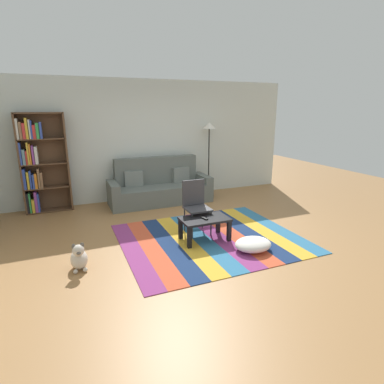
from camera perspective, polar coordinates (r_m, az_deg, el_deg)
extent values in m
plane|color=#9E7042|center=(5.37, 1.02, -7.56)|extent=(14.00, 14.00, 0.00)
cube|color=silver|center=(7.39, -7.05, 9.43)|extent=(6.80, 0.10, 2.70)
cube|color=#843370|center=(4.80, -10.71, -10.69)|extent=(0.28, 2.40, 0.01)
cube|color=#C64C2D|center=(4.85, -7.40, -10.22)|extent=(0.28, 2.40, 0.01)
cube|color=navy|center=(4.93, -4.18, -9.72)|extent=(0.28, 2.40, 0.01)
cube|color=gold|center=(5.01, -1.07, -9.22)|extent=(0.28, 2.40, 0.01)
cube|color=teal|center=(5.12, 1.91, -8.70)|extent=(0.28, 2.40, 0.01)
cube|color=#843370|center=(5.23, 4.76, -8.19)|extent=(0.28, 2.40, 0.01)
cube|color=#C64C2D|center=(5.36, 7.47, -7.68)|extent=(0.28, 2.40, 0.01)
cube|color=navy|center=(5.50, 10.04, -7.18)|extent=(0.28, 2.40, 0.01)
cube|color=gold|center=(5.65, 12.48, -6.70)|extent=(0.28, 2.40, 0.01)
cube|color=teal|center=(5.81, 14.78, -6.23)|extent=(0.28, 2.40, 0.01)
cube|color=#59605B|center=(7.02, -5.76, -0.39)|extent=(1.90, 0.80, 0.40)
cube|color=#59605B|center=(7.19, -6.58, 4.04)|extent=(1.90, 0.20, 0.60)
cube|color=#59605B|center=(6.78, -14.19, -0.65)|extent=(0.18, 0.80, 0.56)
cube|color=#59605B|center=(7.36, 1.97, 1.05)|extent=(0.18, 0.80, 0.56)
cube|color=slate|center=(6.97, -10.60, 2.36)|extent=(0.42, 0.19, 0.36)
cube|color=slate|center=(7.28, -2.11, 3.14)|extent=(0.42, 0.19, 0.36)
cube|color=brown|center=(6.95, -28.94, 4.37)|extent=(0.04, 0.28, 2.00)
cube|color=brown|center=(6.91, -21.82, 5.12)|extent=(0.04, 0.28, 2.00)
cube|color=brown|center=(7.05, -25.36, 4.93)|extent=(0.90, 0.01, 2.00)
cube|color=brown|center=(7.14, -24.51, -3.00)|extent=(0.86, 0.28, 0.02)
cube|color=brown|center=(7.01, -24.94, 0.82)|extent=(0.86, 0.28, 0.02)
cube|color=brown|center=(6.92, -25.39, 4.75)|extent=(0.86, 0.28, 0.02)
cube|color=brown|center=(6.86, -25.86, 8.78)|extent=(0.86, 0.28, 0.02)
cube|color=brown|center=(6.84, -26.34, 12.85)|extent=(0.86, 0.28, 0.02)
cube|color=black|center=(7.10, -27.85, -1.69)|extent=(0.04, 0.25, 0.40)
cube|color=green|center=(7.07, -27.53, -1.72)|extent=(0.03, 0.19, 0.40)
cube|color=gold|center=(7.08, -27.05, -2.21)|extent=(0.05, 0.18, 0.27)
cube|color=purple|center=(7.09, -26.65, -1.50)|extent=(0.05, 0.26, 0.42)
cube|color=#334CB2|center=(7.06, -26.30, -1.72)|extent=(0.03, 0.18, 0.38)
cube|color=#334CB2|center=(7.00, -28.31, 2.16)|extent=(0.05, 0.26, 0.40)
cube|color=gold|center=(6.97, -27.82, 1.94)|extent=(0.04, 0.21, 0.34)
cube|color=#334CB2|center=(6.96, -27.47, 2.04)|extent=(0.03, 0.20, 0.36)
cube|color=#334CB2|center=(6.97, -27.04, 1.79)|extent=(0.04, 0.21, 0.29)
cube|color=orange|center=(6.95, -26.69, 1.85)|extent=(0.05, 0.17, 0.30)
cube|color=#8C6647|center=(6.94, -26.27, 2.27)|extent=(0.04, 0.18, 0.39)
cube|color=#8C6647|center=(6.94, -25.86, 2.01)|extent=(0.04, 0.18, 0.32)
cube|color=#334CB2|center=(6.90, -28.91, 6.19)|extent=(0.03, 0.21, 0.43)
cube|color=#668C99|center=(6.89, -28.44, 5.68)|extent=(0.05, 0.19, 0.29)
cube|color=red|center=(6.91, -28.03, 5.62)|extent=(0.03, 0.23, 0.26)
cube|color=gold|center=(6.87, -27.85, 6.29)|extent=(0.03, 0.18, 0.43)
cube|color=orange|center=(6.89, -27.52, 6.21)|extent=(0.03, 0.23, 0.39)
cube|color=purple|center=(6.86, -27.13, 6.09)|extent=(0.04, 0.17, 0.36)
cube|color=silver|center=(6.88, -26.65, 6.09)|extent=(0.05, 0.22, 0.34)
cube|color=silver|center=(6.84, -29.40, 10.05)|extent=(0.04, 0.19, 0.39)
cube|color=#8C6647|center=(6.84, -28.93, 9.85)|extent=(0.05, 0.19, 0.32)
cube|color=red|center=(6.84, -28.44, 9.81)|extent=(0.05, 0.20, 0.30)
cube|color=gold|center=(6.83, -28.06, 10.25)|extent=(0.04, 0.19, 0.39)
cube|color=silver|center=(6.85, -27.62, 10.18)|extent=(0.03, 0.24, 0.36)
cube|color=#334CB2|center=(6.82, -27.37, 10.13)|extent=(0.03, 0.18, 0.35)
cube|color=red|center=(6.84, -26.95, 9.83)|extent=(0.05, 0.23, 0.26)
cube|color=green|center=(6.82, -26.47, 10.04)|extent=(0.05, 0.20, 0.30)
cube|color=#334CB2|center=(6.80, -25.99, 10.14)|extent=(0.04, 0.16, 0.31)
cube|color=black|center=(4.98, 2.35, -5.00)|extent=(0.77, 0.46, 0.04)
cube|color=black|center=(4.75, -0.48, -8.37)|extent=(0.06, 0.06, 0.33)
cube|color=black|center=(5.03, 6.81, -7.10)|extent=(0.06, 0.06, 0.33)
cube|color=black|center=(5.08, -2.12, -6.79)|extent=(0.06, 0.06, 0.33)
cube|color=black|center=(5.34, 4.80, -5.70)|extent=(0.06, 0.06, 0.33)
ellipsoid|color=white|center=(4.80, 11.13, -9.39)|extent=(0.56, 0.46, 0.19)
ellipsoid|color=beige|center=(4.49, -20.00, -11.51)|extent=(0.22, 0.30, 0.26)
sphere|color=beige|center=(4.32, -20.13, -10.02)|extent=(0.15, 0.15, 0.15)
ellipsoid|color=#5B5750|center=(4.27, -20.07, -10.47)|extent=(0.06, 0.07, 0.05)
ellipsoid|color=#5B5750|center=(4.32, -20.91, -9.35)|extent=(0.05, 0.04, 0.08)
ellipsoid|color=#5B5750|center=(4.32, -19.51, -9.21)|extent=(0.05, 0.04, 0.08)
sphere|color=beige|center=(4.41, -20.57, -13.51)|extent=(0.06, 0.06, 0.06)
sphere|color=beige|center=(4.41, -18.98, -13.34)|extent=(0.06, 0.06, 0.06)
cylinder|color=black|center=(7.81, 3.01, -0.16)|extent=(0.26, 0.26, 0.02)
cylinder|color=black|center=(7.64, 3.09, 5.64)|extent=(0.03, 0.03, 1.58)
cone|color=white|center=(7.55, 3.18, 12.09)|extent=(0.32, 0.32, 0.14)
cube|color=black|center=(4.94, 2.24, -4.83)|extent=(0.08, 0.16, 0.02)
cube|color=#38383D|center=(5.22, 1.04, -3.10)|extent=(0.40, 0.40, 0.03)
cube|color=#38383D|center=(5.31, 0.27, -0.08)|extent=(0.40, 0.03, 0.44)
cylinder|color=#38383D|center=(5.08, 0.05, -6.33)|extent=(0.02, 0.02, 0.42)
cylinder|color=#38383D|center=(5.22, 3.51, -5.79)|extent=(0.02, 0.02, 0.42)
cylinder|color=#38383D|center=(5.38, -1.37, -5.11)|extent=(0.02, 0.02, 0.42)
cylinder|color=#38383D|center=(5.50, 1.94, -4.63)|extent=(0.02, 0.02, 0.42)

